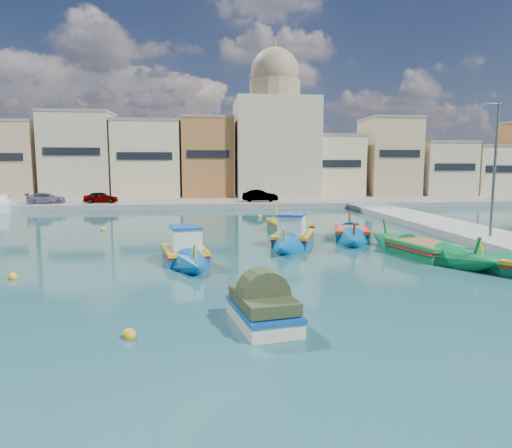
# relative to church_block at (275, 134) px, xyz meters

# --- Properties ---
(ground) EXTENTS (160.00, 160.00, 0.00)m
(ground) POSITION_rel_church_block_xyz_m (-10.00, -40.00, -8.41)
(ground) COLOR #153A3F
(ground) RESTS_ON ground
(north_quay) EXTENTS (80.00, 8.00, 0.60)m
(north_quay) POSITION_rel_church_block_xyz_m (-10.00, -8.00, -8.11)
(north_quay) COLOR gray
(north_quay) RESTS_ON ground
(north_townhouses) EXTENTS (83.20, 7.87, 10.19)m
(north_townhouses) POSITION_rel_church_block_xyz_m (-3.32, -0.64, -3.41)
(north_townhouses) COLOR beige
(north_townhouses) RESTS_ON ground
(church_block) EXTENTS (10.00, 10.00, 19.10)m
(church_block) POSITION_rel_church_block_xyz_m (0.00, 0.00, 0.00)
(church_block) COLOR #BFB18F
(church_block) RESTS_ON ground
(quay_street_lamp) EXTENTS (1.18, 0.16, 8.00)m
(quay_street_lamp) POSITION_rel_church_block_xyz_m (7.44, -34.00, -4.07)
(quay_street_lamp) COLOR #595B60
(quay_street_lamp) RESTS_ON ground
(parked_cars) EXTENTS (26.09, 2.37, 1.27)m
(parked_cars) POSITION_rel_church_block_xyz_m (-15.43, -9.50, -7.22)
(parked_cars) COLOR #4C1919
(parked_cars) RESTS_ON north_quay
(luzzu_turquoise_cabin) EXTENTS (4.75, 8.99, 2.84)m
(luzzu_turquoise_cabin) POSITION_rel_church_block_xyz_m (-3.69, -32.58, -8.06)
(luzzu_turquoise_cabin) COLOR #005FA2
(luzzu_turquoise_cabin) RESTS_ON ground
(luzzu_blue_cabin) EXTENTS (3.29, 7.77, 2.67)m
(luzzu_blue_cabin) POSITION_rel_church_block_xyz_m (-9.69, -36.66, -8.08)
(luzzu_blue_cabin) COLOR #0059AD
(luzzu_blue_cabin) RESTS_ON ground
(luzzu_cyan_mid) EXTENTS (4.05, 8.51, 2.45)m
(luzzu_cyan_mid) POSITION_rel_church_block_xyz_m (0.26, -31.08, -8.15)
(luzzu_cyan_mid) COLOR #005DA2
(luzzu_cyan_mid) RESTS_ON ground
(luzzu_green) EXTENTS (3.46, 8.97, 2.75)m
(luzzu_green) POSITION_rel_church_block_xyz_m (-3.02, -27.67, -8.11)
(luzzu_green) COLOR #0B7654
(luzzu_green) RESTS_ON ground
(luzzu_blue_south) EXTENTS (4.26, 9.40, 2.65)m
(luzzu_blue_south) POSITION_rel_church_block_xyz_m (2.19, -36.79, -8.13)
(luzzu_blue_south) COLOR #0A6F33
(luzzu_blue_south) RESTS_ON ground
(tender_near) EXTENTS (2.07, 3.11, 1.41)m
(tender_near) POSITION_rel_church_block_xyz_m (-7.03, -45.64, -7.97)
(tender_near) COLOR beige
(tender_near) RESTS_ON ground
(mooring_buoys) EXTENTS (21.65, 27.42, 0.36)m
(mooring_buoys) POSITION_rel_church_block_xyz_m (-7.63, -33.27, -8.33)
(mooring_buoys) COLOR yellow
(mooring_buoys) RESTS_ON ground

